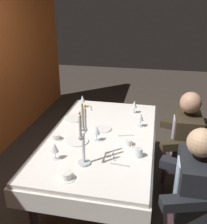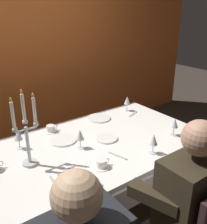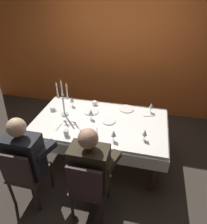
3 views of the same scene
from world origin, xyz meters
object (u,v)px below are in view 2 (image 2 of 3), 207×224
at_px(water_tumbler_0, 89,180).
at_px(seated_diner_1, 192,196).
at_px(dinner_plate_0, 63,140).
at_px(coffee_cup_2, 51,129).
at_px(wine_glass_1, 154,140).
at_px(dinner_plate_1, 99,118).
at_px(wine_glass_0, 18,135).
at_px(wine_glass_4, 80,135).
at_px(coffee_cup_1, 101,164).
at_px(wine_glass_3, 127,101).
at_px(dinner_plate_2, 106,138).
at_px(candelabra, 27,136).
at_px(dining_table, 96,156).
at_px(wine_glass_2, 174,123).

distance_m(water_tumbler_0, seated_diner_1, 0.64).
distance_m(dinner_plate_0, coffee_cup_2, 0.22).
distance_m(wine_glass_1, coffee_cup_2, 0.95).
bearing_deg(dinner_plate_1, wine_glass_0, -173.25).
height_order(wine_glass_4, coffee_cup_1, wine_glass_4).
height_order(wine_glass_3, coffee_cup_2, wine_glass_3).
xyz_separation_m(dinner_plate_2, coffee_cup_1, (-0.28, -0.32, 0.02)).
relative_size(dinner_plate_0, wine_glass_3, 1.48).
bearing_deg(dinner_plate_1, coffee_cup_2, 177.48).
distance_m(candelabra, wine_glass_3, 1.32).
relative_size(dining_table, candelabra, 3.39).
bearing_deg(wine_glass_0, dinner_plate_0, -14.99).
bearing_deg(wine_glass_2, wine_glass_1, -164.22).
xyz_separation_m(dining_table, wine_glass_2, (0.65, -0.29, 0.24)).
xyz_separation_m(dinner_plate_0, coffee_cup_1, (0.03, -0.52, 0.02)).
xyz_separation_m(dinner_plate_2, coffee_cup_2, (-0.32, 0.42, 0.02)).
height_order(wine_glass_0, wine_glass_2, same).
relative_size(wine_glass_2, water_tumbler_0, 1.98).
bearing_deg(wine_glass_3, wine_glass_4, -155.21).
height_order(dinner_plate_0, wine_glass_4, wine_glass_4).
relative_size(dinner_plate_1, wine_glass_0, 1.45).
bearing_deg(wine_glass_0, dining_table, -29.28).
xyz_separation_m(water_tumbler_0, coffee_cup_1, (0.18, 0.12, -0.01)).
xyz_separation_m(wine_glass_0, coffee_cup_2, (0.34, 0.13, -0.09)).
distance_m(wine_glass_0, wine_glass_2, 1.33).
xyz_separation_m(dinner_plate_1, wine_glass_0, (-0.86, -0.10, 0.11)).
height_order(dinner_plate_0, water_tumbler_0, water_tumbler_0).
bearing_deg(wine_glass_3, wine_glass_0, -175.43).
relative_size(coffee_cup_2, seated_diner_1, 0.11).
bearing_deg(water_tumbler_0, dinner_plate_2, 43.19).
xyz_separation_m(dinner_plate_2, wine_glass_3, (0.58, 0.39, 0.11)).
height_order(wine_glass_2, seated_diner_1, seated_diner_1).
relative_size(candelabra, wine_glass_2, 3.49).
bearing_deg(wine_glass_1, seated_diner_1, -109.17).
distance_m(dinner_plate_2, wine_glass_1, 0.45).
height_order(dinner_plate_2, seated_diner_1, seated_diner_1).
bearing_deg(candelabra, dinner_plate_2, -1.66).
relative_size(wine_glass_3, coffee_cup_1, 1.24).
distance_m(candelabra, wine_glass_0, 0.30).
xyz_separation_m(dining_table, candelabra, (-0.56, 0.03, 0.35)).
xyz_separation_m(dinner_plate_1, wine_glass_4, (-0.46, -0.39, 0.11)).
height_order(wine_glass_0, wine_glass_1, same).
bearing_deg(dinner_plate_1, wine_glass_2, -64.95).
bearing_deg(seated_diner_1, dinner_plate_2, 88.84).
xyz_separation_m(wine_glass_4, coffee_cup_2, (-0.06, 0.41, -0.09)).
height_order(candelabra, wine_glass_2, candelabra).
relative_size(water_tumbler_0, seated_diner_1, 0.07).
distance_m(dinner_plate_1, wine_glass_1, 0.81).
bearing_deg(wine_glass_4, candelabra, 177.52).
relative_size(dinner_plate_1, water_tumbler_0, 2.87).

